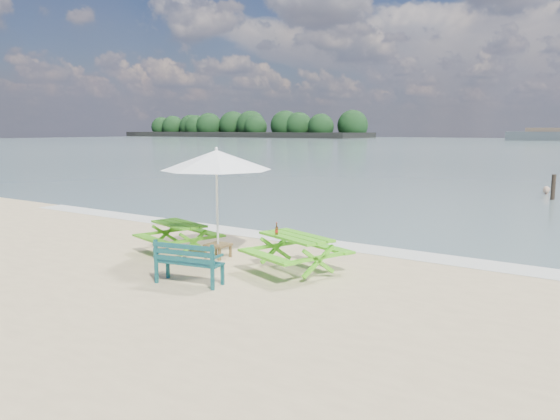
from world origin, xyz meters
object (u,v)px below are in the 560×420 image
Objects in this scene: patio_umbrella at (217,160)px; beer_bottle at (277,231)px; side_table at (218,251)px; picnic_table_left at (179,238)px; swimmer at (545,205)px; picnic_table_right at (296,255)px; park_bench at (189,271)px.

beer_bottle is at bearing -7.30° from patio_umbrella.
side_table is at bearing -104.04° from patio_umbrella.
swimmer is at bearing 73.56° from picnic_table_left.
picnic_table_right is (3.09, 0.04, 0.03)m from picnic_table_left.
park_bench reaches higher than swimmer.
beer_bottle is 17.14m from swimmer.
swimmer is at bearing 76.80° from side_table.
patio_umbrella reaches higher than picnic_table_left.
picnic_table_right is 1.63× the size of park_bench.
picnic_table_right is 1.27× the size of swimmer.
picnic_table_right is 0.60m from beer_bottle.
picnic_table_left is 3.09m from picnic_table_right.
park_bench is (1.93, -1.70, -0.09)m from picnic_table_left.
beer_bottle is (1.68, -0.22, -1.29)m from patio_umbrella.
side_table is 1.82m from beer_bottle.
picnic_table_left is 0.90× the size of picnic_table_right.
picnic_table_right reaches higher than side_table.
swimmer is (4.97, 16.84, -0.82)m from picnic_table_left.
picnic_table_left is 1.06m from side_table.
patio_umbrella is 2.13m from beer_bottle.
patio_umbrella is at bearing 177.88° from picnic_table_right.
park_bench is 5.49× the size of beer_bottle.
beer_bottle is (-0.36, -0.14, 0.46)m from picnic_table_right.
patio_umbrella is at bearing -103.20° from swimmer.
picnic_table_right reaches higher than picnic_table_left.
beer_bottle is at bearing -2.18° from picnic_table_left.
side_table is 0.20× the size of patio_umbrella.
patio_umbrella is at bearing 116.14° from park_bench.
patio_umbrella is (-0.89, 1.81, 1.87)m from park_bench.
beer_bottle is at bearing -7.30° from side_table.
picnic_table_left is at bearing 177.82° from beer_bottle.
swimmer is at bearing 76.80° from patio_umbrella.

